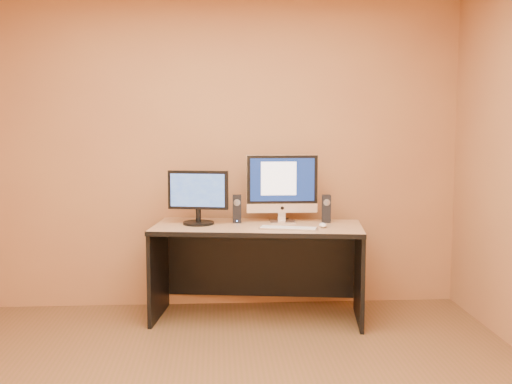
% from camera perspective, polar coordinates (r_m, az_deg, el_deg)
% --- Properties ---
extents(walls, '(4.00, 4.00, 2.60)m').
position_cam_1_polar(walls, '(3.42, -2.53, 1.73)').
color(walls, '#A77143').
rests_on(walls, ground).
extents(desk, '(1.71, 0.93, 0.75)m').
position_cam_1_polar(desk, '(5.12, 0.15, -7.16)').
color(desk, tan).
rests_on(desk, ground).
extents(imac, '(0.58, 0.21, 0.56)m').
position_cam_1_polar(imac, '(5.17, 2.37, 0.36)').
color(imac, silver).
rests_on(imac, desk).
extents(second_monitor, '(0.53, 0.33, 0.43)m').
position_cam_1_polar(second_monitor, '(5.09, -5.16, -0.50)').
color(second_monitor, black).
rests_on(second_monitor, desk).
extents(speaker_left, '(0.07, 0.08, 0.22)m').
position_cam_1_polar(speaker_left, '(5.17, -1.70, -1.51)').
color(speaker_left, black).
rests_on(speaker_left, desk).
extents(speaker_right, '(0.07, 0.08, 0.22)m').
position_cam_1_polar(speaker_right, '(5.20, 6.27, -1.49)').
color(speaker_right, black).
rests_on(speaker_right, desk).
extents(keyboard, '(0.45, 0.22, 0.02)m').
position_cam_1_polar(keyboard, '(4.87, 2.89, -3.22)').
color(keyboard, silver).
rests_on(keyboard, desk).
extents(mouse, '(0.06, 0.11, 0.04)m').
position_cam_1_polar(mouse, '(4.98, 5.95, -2.93)').
color(mouse, white).
rests_on(mouse, desk).
extents(cable_a, '(0.07, 0.22, 0.01)m').
position_cam_1_polar(cable_a, '(5.35, 2.66, -2.40)').
color(cable_a, black).
rests_on(cable_a, desk).
extents(cable_b, '(0.12, 0.15, 0.01)m').
position_cam_1_polar(cable_b, '(5.32, 2.39, -2.45)').
color(cable_b, black).
rests_on(cable_b, desk).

